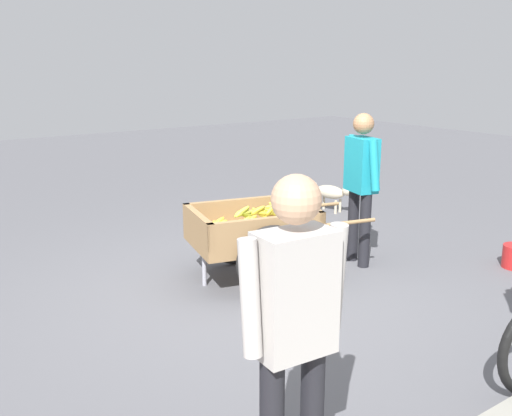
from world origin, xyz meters
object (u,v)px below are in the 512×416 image
Objects in this scene: fruit_cart at (253,234)px; dog at (333,192)px; vendor_person at (361,176)px; bystander_person at (294,319)px.

dog is at bearing -148.76° from fruit_cart.
fruit_cart is at bearing -13.74° from vendor_person.
dog is 0.42× the size of bystander_person.
dog is (-2.31, -1.40, -0.17)m from fruit_cart.
fruit_cart is 2.70× the size of dog.
bystander_person is (3.82, 3.85, 0.66)m from dog.
vendor_person reaches higher than fruit_cart.
fruit_cart reaches higher than dog.
fruit_cart is at bearing 31.24° from dog.
bystander_person reaches higher than dog.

